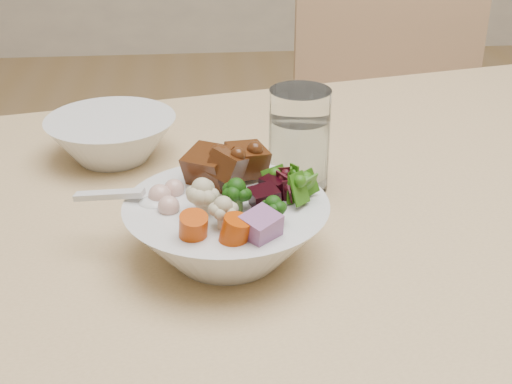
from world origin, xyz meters
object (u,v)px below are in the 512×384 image
dining_table (432,242)px  chair_far (396,123)px  food_bowl (228,225)px  water_glass (299,144)px  side_bowl (112,138)px

dining_table → chair_far: bearing=66.0°
dining_table → food_bowl: (-0.25, -0.12, 0.10)m
dining_table → chair_far: size_ratio=1.77×
dining_table → water_glass: 0.21m
water_glass → side_bowl: size_ratio=0.73×
chair_far → food_bowl: 0.89m
dining_table → water_glass: water_glass is taller
water_glass → chair_far: bearing=64.2°
water_glass → side_bowl: bearing=155.7°
food_bowl → side_bowl: food_bowl is taller
food_bowl → side_bowl: bearing=118.8°
dining_table → food_bowl: 0.30m
food_bowl → water_glass: bearing=58.1°
chair_far → food_bowl: (-0.39, -0.77, 0.21)m
water_glass → side_bowl: 0.25m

